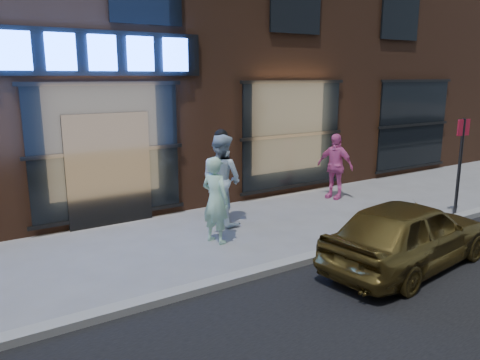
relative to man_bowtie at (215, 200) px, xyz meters
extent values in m
plane|color=slate|center=(-1.34, -1.73, -0.84)|extent=(90.00, 90.00, 0.00)
cube|color=gray|center=(-1.34, -1.73, -0.78)|extent=(60.00, 0.25, 0.12)
cube|color=#54301E|center=(-1.34, 6.27, 4.16)|extent=(30.00, 8.00, 10.00)
cube|color=black|center=(-1.74, 2.22, 2.76)|extent=(5.20, 0.06, 0.90)
cube|color=black|center=(-1.34, 2.19, 0.36)|extent=(1.80, 0.10, 2.40)
cube|color=#FFBF72|center=(-1.34, 2.25, 0.76)|extent=(3.00, 0.04, 2.60)
cube|color=black|center=(-1.34, 2.21, 0.76)|extent=(3.20, 0.06, 2.80)
cube|color=#FFBF72|center=(3.66, 2.25, 0.76)|extent=(3.00, 0.04, 2.60)
cube|color=black|center=(3.66, 2.21, 0.76)|extent=(3.20, 0.06, 2.80)
cube|color=#FFBF72|center=(8.66, 2.25, 0.76)|extent=(3.00, 0.04, 2.60)
cube|color=black|center=(8.66, 2.21, 0.76)|extent=(3.20, 0.06, 2.80)
cube|color=black|center=(3.66, 2.21, 4.16)|extent=(1.60, 0.06, 1.60)
cube|color=black|center=(7.66, 2.21, 4.16)|extent=(1.60, 0.06, 1.60)
cube|color=#2659FF|center=(-2.94, 2.15, 2.76)|extent=(0.55, 0.12, 0.70)
cube|color=#2659FF|center=(-2.14, 2.15, 2.76)|extent=(0.55, 0.12, 0.70)
cube|color=#2659FF|center=(-1.34, 2.15, 2.76)|extent=(0.55, 0.12, 0.70)
cube|color=#2659FF|center=(-0.54, 2.15, 2.76)|extent=(0.55, 0.12, 0.70)
cube|color=#2659FF|center=(0.26, 2.15, 2.76)|extent=(0.55, 0.12, 0.70)
imported|color=#AFE6CA|center=(0.00, 0.00, 0.00)|extent=(0.58, 0.71, 1.68)
imported|color=silver|center=(0.69, 0.94, 0.14)|extent=(0.98, 1.13, 1.97)
imported|color=pink|center=(4.29, 1.23, 0.01)|extent=(0.71, 1.08, 1.70)
imported|color=brown|center=(2.08, -2.80, -0.25)|extent=(3.62, 1.82, 1.19)
cylinder|color=#262628|center=(5.36, -1.56, 0.28)|extent=(0.07, 0.07, 2.25)
cube|color=#B4142D|center=(5.36, -1.56, 1.21)|extent=(0.36, 0.07, 0.36)
camera|label=1|loc=(-4.27, -7.47, 2.31)|focal=35.00mm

